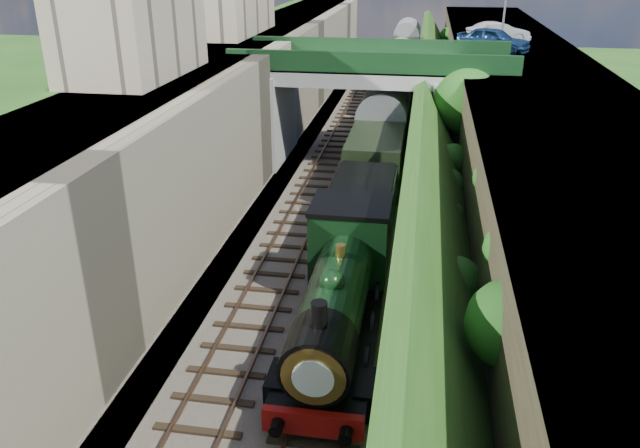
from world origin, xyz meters
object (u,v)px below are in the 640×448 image
Objects in this scene: road_bridge at (380,100)px; tender at (362,217)px; tree at (468,105)px; car_silver at (498,33)px; car_blue at (493,40)px; locomotive at (339,297)px.

road_bridge is 2.67× the size of tender.
road_bridge reaches higher than tree.
car_silver is 23.84m from tender.
tender is at bearing 143.41° from car_silver.
car_silver reaches higher than road_bridge.
road_bridge is 8.93m from car_blue.
locomotive is at bearing -105.87° from tree.
tree is 10.79m from tender.
tree is 8.67m from car_blue.
car_silver is at bearing 14.53° from car_blue.
car_silver is 0.72× the size of tender.
tender is at bearing -88.81° from road_bridge.
tree reaches higher than locomotive.
road_bridge is 3.71× the size of car_silver.
car_blue is at bearing 37.23° from road_bridge.
car_blue is at bearing 77.97° from tree.
road_bridge is 3.47× the size of car_blue.
road_bridge is 1.56× the size of locomotive.
road_bridge is at bearing 90.75° from locomotive.
locomotive is at bearing -90.00° from tender.
car_silver is 30.75m from locomotive.
road_bridge is 19.76m from locomotive.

